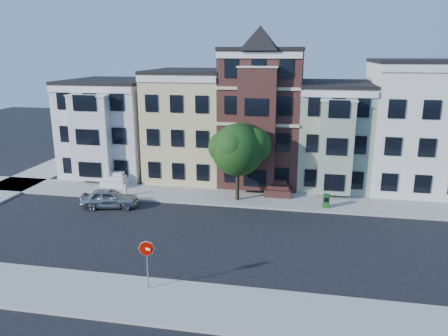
% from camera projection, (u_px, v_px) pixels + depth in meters
% --- Properties ---
extents(ground, '(120.00, 120.00, 0.00)m').
position_uv_depth(ground, '(238.00, 240.00, 28.62)').
color(ground, black).
extents(far_sidewalk, '(60.00, 4.00, 0.15)m').
position_uv_depth(far_sidewalk, '(253.00, 199.00, 36.18)').
color(far_sidewalk, '#9E9B93').
rests_on(far_sidewalk, ground).
extents(near_sidewalk, '(60.00, 4.00, 0.15)m').
position_uv_depth(near_sidewalk, '(212.00, 307.00, 21.01)').
color(near_sidewalk, '#9E9B93').
rests_on(near_sidewalk, ground).
extents(house_white, '(8.00, 9.00, 9.00)m').
position_uv_depth(house_white, '(114.00, 128.00, 43.92)').
color(house_white, silver).
rests_on(house_white, ground).
extents(house_yellow, '(7.00, 9.00, 10.00)m').
position_uv_depth(house_yellow, '(191.00, 125.00, 42.34)').
color(house_yellow, '#D1BF84').
rests_on(house_yellow, ground).
extents(house_brown, '(7.00, 9.00, 12.00)m').
position_uv_depth(house_brown, '(263.00, 117.00, 40.81)').
color(house_brown, '#3E1F1B').
rests_on(house_brown, ground).
extents(house_green, '(6.00, 9.00, 9.00)m').
position_uv_depth(house_green, '(333.00, 135.00, 40.02)').
color(house_green, gray).
rests_on(house_green, ground).
extents(house_cream, '(8.00, 9.00, 11.00)m').
position_uv_depth(house_cream, '(415.00, 127.00, 38.49)').
color(house_cream, silver).
rests_on(house_cream, ground).
extents(street_tree, '(8.85, 8.85, 7.79)m').
position_uv_depth(street_tree, '(238.00, 153.00, 34.92)').
color(street_tree, '#214B16').
rests_on(street_tree, far_sidewalk).
extents(parked_car, '(4.70, 2.66, 1.51)m').
position_uv_depth(parked_car, '(109.00, 198.00, 34.35)').
color(parked_car, '#999B9F').
rests_on(parked_car, ground).
extents(newspaper_box, '(0.54, 0.49, 1.05)m').
position_uv_depth(newspaper_box, '(326.00, 201.00, 34.00)').
color(newspaper_box, '#1B511C').
rests_on(newspaper_box, far_sidewalk).
extents(fire_hydrant, '(0.34, 0.34, 0.76)m').
position_uv_depth(fire_hydrant, '(126.00, 191.00, 36.79)').
color(fire_hydrant, silver).
rests_on(fire_hydrant, far_sidewalk).
extents(stop_sign, '(0.83, 0.28, 2.99)m').
position_uv_depth(stop_sign, '(147.00, 262.00, 22.09)').
color(stop_sign, '#AC0A00').
rests_on(stop_sign, near_sidewalk).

